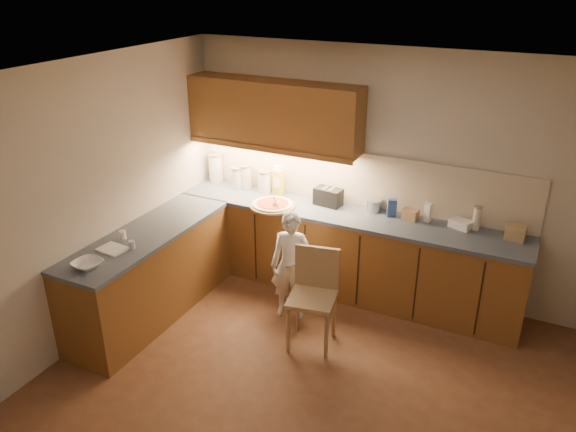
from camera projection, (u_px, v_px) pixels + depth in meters
The scene contains 24 objects.
room at pixel (314, 212), 4.03m from camera, with size 4.54×4.50×2.62m.
l_counter at pixel (280, 259), 5.92m from camera, with size 3.77×2.62×0.92m.
backsplash at pixel (356, 178), 6.00m from camera, with size 3.75×0.02×0.58m, color beige.
upper_cabinets at pixel (274, 114), 5.97m from camera, with size 1.95×0.36×0.73m.
pizza_on_board at pixel (273, 205), 6.02m from camera, with size 0.49×0.49×0.20m.
child at pixel (291, 266), 5.57m from camera, with size 0.41×0.27×1.13m, color white.
wooden_chair at pixel (314, 290), 5.20m from camera, with size 0.49×0.49×0.94m.
mixing_bowl at pixel (87, 264), 4.81m from camera, with size 0.24×0.24×0.06m, color white.
canister_a at pixel (216, 168), 6.67m from camera, with size 0.17×0.17×0.35m.
canister_b at pixel (237, 177), 6.49m from camera, with size 0.14×0.14×0.25m.
canister_c at pixel (245, 176), 6.49m from camera, with size 0.15×0.15×0.28m.
canister_d at pixel (265, 181), 6.38m from camera, with size 0.16×0.16×0.25m.
oil_jug at pixel (278, 181), 6.32m from camera, with size 0.13×0.10×0.33m.
toaster at pixel (328, 197), 6.04m from camera, with size 0.31×0.20×0.19m.
steel_pot at pixel (374, 205), 5.91m from camera, with size 0.17×0.17×0.13m.
blue_box at pixel (392, 208), 5.77m from camera, with size 0.09×0.07×0.19m, color #324E96.
card_box_a at pixel (410, 215), 5.71m from camera, with size 0.16×0.11×0.11m, color tan.
white_bottle at pixel (428, 212), 5.65m from camera, with size 0.07×0.07×0.20m, color white.
flat_pack at pixel (461, 224), 5.54m from camera, with size 0.21×0.14×0.08m, color white.
tall_jar at pixel (477, 218), 5.46m from camera, with size 0.08×0.08×0.25m.
card_box_b at pixel (516, 233), 5.29m from camera, with size 0.18×0.14×0.14m, color tan.
dough_cloth at pixel (113, 249), 5.11m from camera, with size 0.25×0.19×0.02m, color white.
spice_jar_a at pixel (123, 235), 5.31m from camera, with size 0.06×0.06×0.08m, color white.
spice_jar_b at pixel (132, 245), 5.13m from camera, with size 0.06×0.06×0.08m, color silver.
Camera 1 is at (1.46, -3.40, 3.30)m, focal length 35.00 mm.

